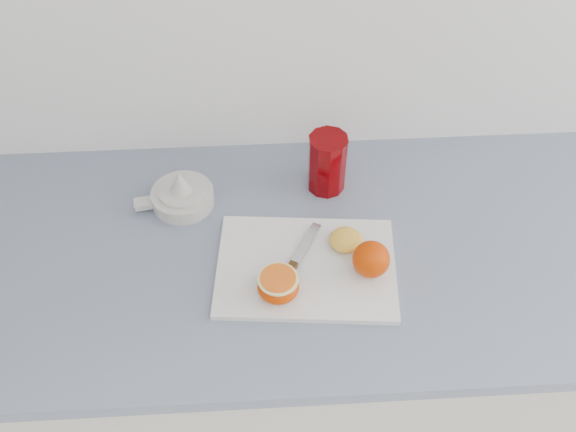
{
  "coord_description": "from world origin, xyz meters",
  "views": [
    {
      "loc": [
        -0.27,
        0.91,
        1.85
      ],
      "look_at": [
        -0.22,
        1.71,
        0.96
      ],
      "focal_mm": 40.0,
      "sensor_mm": 36.0,
      "label": 1
    }
  ],
  "objects": [
    {
      "name": "squeezed_shell",
      "position": [
        -0.11,
        1.69,
        0.92
      ],
      "size": [
        0.06,
        0.06,
        0.03
      ],
      "color": "gold",
      "rests_on": "cutting_board"
    },
    {
      "name": "half_orange",
      "position": [
        -0.25,
        1.58,
        0.93
      ],
      "size": [
        0.08,
        0.08,
        0.05
      ],
      "color": "#DB3100",
      "rests_on": "cutting_board"
    },
    {
      "name": "red_tumbler",
      "position": [
        -0.13,
        1.86,
        0.95
      ],
      "size": [
        0.08,
        0.08,
        0.13
      ],
      "color": "#670002",
      "rests_on": "counter"
    },
    {
      "name": "paring_knife",
      "position": [
        -0.23,
        1.62,
        0.91
      ],
      "size": [
        0.11,
        0.18,
        0.01
      ],
      "color": "#45280F",
      "rests_on": "cutting_board"
    },
    {
      "name": "whole_orange",
      "position": [
        -0.07,
        1.62,
        0.94
      ],
      "size": [
        0.07,
        0.07,
        0.07
      ],
      "color": "#DB3100",
      "rests_on": "cutting_board"
    },
    {
      "name": "citrus_juicer",
      "position": [
        -0.43,
        1.83,
        0.91
      ],
      "size": [
        0.16,
        0.13,
        0.09
      ],
      "color": "silver",
      "rests_on": "counter"
    },
    {
      "name": "cutting_board",
      "position": [
        -0.19,
        1.64,
        0.9
      ],
      "size": [
        0.36,
        0.27,
        0.01
      ],
      "primitive_type": "cube",
      "rotation": [
        0.0,
        0.0,
        -0.09
      ],
      "color": "white",
      "rests_on": "counter"
    },
    {
      "name": "counter",
      "position": [
        -0.19,
        1.7,
        0.45
      ],
      "size": [
        2.45,
        0.64,
        0.89
      ],
      "color": "silver",
      "rests_on": "ground"
    }
  ]
}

